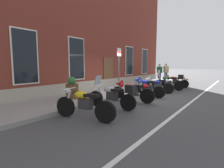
{
  "coord_description": "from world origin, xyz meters",
  "views": [
    {
      "loc": [
        -8.5,
        -4.87,
        1.72
      ],
      "look_at": [
        -1.03,
        0.68,
        0.69
      ],
      "focal_mm": 27.18,
      "sensor_mm": 36.0,
      "label": 1
    }
  ],
  "objects_px": {
    "barrel_planter": "(72,89)",
    "pedestrian_tan_coat": "(166,71)",
    "pedestrian_striped_shirt": "(159,72)",
    "motorcycle_silver_touring": "(114,95)",
    "parking_sign": "(119,64)",
    "motorcycle_yellow_naked": "(84,104)",
    "motorcycle_white_sport": "(156,84)",
    "motorcycle_orange_sport": "(174,81)",
    "motorcycle_green_touring": "(169,82)",
    "motorcycle_red_sport": "(130,90)",
    "motorcycle_blue_sport": "(146,86)"
  },
  "relations": [
    {
      "from": "motorcycle_silver_touring",
      "to": "motorcycle_green_touring",
      "type": "xyz_separation_m",
      "value": [
        6.38,
        -0.11,
        0.03
      ]
    },
    {
      "from": "motorcycle_white_sport",
      "to": "motorcycle_orange_sport",
      "type": "height_order",
      "value": "motorcycle_white_sport"
    },
    {
      "from": "motorcycle_yellow_naked",
      "to": "motorcycle_orange_sport",
      "type": "height_order",
      "value": "motorcycle_orange_sport"
    },
    {
      "from": "motorcycle_silver_touring",
      "to": "motorcycle_white_sport",
      "type": "height_order",
      "value": "motorcycle_silver_touring"
    },
    {
      "from": "motorcycle_yellow_naked",
      "to": "pedestrian_striped_shirt",
      "type": "distance_m",
      "value": 12.58
    },
    {
      "from": "motorcycle_white_sport",
      "to": "motorcycle_orange_sport",
      "type": "xyz_separation_m",
      "value": [
        3.32,
        -0.1,
        -0.02
      ]
    },
    {
      "from": "pedestrian_striped_shirt",
      "to": "barrel_planter",
      "type": "xyz_separation_m",
      "value": [
        -10.77,
        0.11,
        -0.52
      ]
    },
    {
      "from": "motorcycle_green_touring",
      "to": "motorcycle_blue_sport",
      "type": "bearing_deg",
      "value": 176.25
    },
    {
      "from": "motorcycle_silver_touring",
      "to": "motorcycle_orange_sport",
      "type": "bearing_deg",
      "value": 0.38
    },
    {
      "from": "motorcycle_yellow_naked",
      "to": "motorcycle_blue_sport",
      "type": "xyz_separation_m",
      "value": [
        4.82,
        0.15,
        0.09
      ]
    },
    {
      "from": "barrel_planter",
      "to": "pedestrian_tan_coat",
      "type": "bearing_deg",
      "value": -2.61
    },
    {
      "from": "pedestrian_striped_shirt",
      "to": "motorcycle_silver_touring",
      "type": "bearing_deg",
      "value": -168.09
    },
    {
      "from": "motorcycle_yellow_naked",
      "to": "motorcycle_red_sport",
      "type": "height_order",
      "value": "motorcycle_red_sport"
    },
    {
      "from": "motorcycle_red_sport",
      "to": "motorcycle_blue_sport",
      "type": "xyz_separation_m",
      "value": [
        1.6,
        -0.04,
        0.03
      ]
    },
    {
      "from": "motorcycle_green_touring",
      "to": "pedestrian_striped_shirt",
      "type": "relative_size",
      "value": 1.28
    },
    {
      "from": "motorcycle_yellow_naked",
      "to": "motorcycle_silver_touring",
      "type": "height_order",
      "value": "motorcycle_silver_touring"
    },
    {
      "from": "pedestrian_tan_coat",
      "to": "motorcycle_white_sport",
      "type": "bearing_deg",
      "value": -165.81
    },
    {
      "from": "motorcycle_white_sport",
      "to": "barrel_planter",
      "type": "relative_size",
      "value": 1.93
    },
    {
      "from": "motorcycle_blue_sport",
      "to": "motorcycle_white_sport",
      "type": "xyz_separation_m",
      "value": [
        1.54,
        0.05,
        -0.02
      ]
    },
    {
      "from": "parking_sign",
      "to": "motorcycle_green_touring",
      "type": "bearing_deg",
      "value": -24.14
    },
    {
      "from": "pedestrian_striped_shirt",
      "to": "pedestrian_tan_coat",
      "type": "relative_size",
      "value": 0.98
    },
    {
      "from": "motorcycle_yellow_naked",
      "to": "motorcycle_blue_sport",
      "type": "distance_m",
      "value": 4.82
    },
    {
      "from": "motorcycle_yellow_naked",
      "to": "barrel_planter",
      "type": "xyz_separation_m",
      "value": [
        1.58,
        2.42,
        0.1
      ]
    },
    {
      "from": "motorcycle_red_sport",
      "to": "motorcycle_orange_sport",
      "type": "height_order",
      "value": "motorcycle_red_sport"
    },
    {
      "from": "pedestrian_tan_coat",
      "to": "barrel_planter",
      "type": "relative_size",
      "value": 1.69
    },
    {
      "from": "motorcycle_white_sport",
      "to": "motorcycle_green_touring",
      "type": "relative_size",
      "value": 0.92
    },
    {
      "from": "motorcycle_orange_sport",
      "to": "pedestrian_striped_shirt",
      "type": "distance_m",
      "value": 3.51
    },
    {
      "from": "motorcycle_orange_sport",
      "to": "motorcycle_red_sport",
      "type": "bearing_deg",
      "value": 179.18
    },
    {
      "from": "motorcycle_red_sport",
      "to": "pedestrian_tan_coat",
      "type": "relative_size",
      "value": 1.25
    },
    {
      "from": "motorcycle_blue_sport",
      "to": "motorcycle_yellow_naked",
      "type": "bearing_deg",
      "value": -178.16
    },
    {
      "from": "motorcycle_white_sport",
      "to": "motorcycle_orange_sport",
      "type": "relative_size",
      "value": 0.99
    },
    {
      "from": "pedestrian_striped_shirt",
      "to": "parking_sign",
      "type": "bearing_deg",
      "value": -175.07
    },
    {
      "from": "motorcycle_blue_sport",
      "to": "motorcycle_orange_sport",
      "type": "relative_size",
      "value": 0.99
    },
    {
      "from": "motorcycle_red_sport",
      "to": "motorcycle_orange_sport",
      "type": "distance_m",
      "value": 6.46
    },
    {
      "from": "pedestrian_striped_shirt",
      "to": "parking_sign",
      "type": "relative_size",
      "value": 0.67
    },
    {
      "from": "motorcycle_red_sport",
      "to": "pedestrian_tan_coat",
      "type": "distance_m",
      "value": 9.96
    },
    {
      "from": "pedestrian_tan_coat",
      "to": "motorcycle_orange_sport",
      "type": "bearing_deg",
      "value": -151.86
    },
    {
      "from": "motorcycle_orange_sport",
      "to": "pedestrian_tan_coat",
      "type": "height_order",
      "value": "pedestrian_tan_coat"
    },
    {
      "from": "motorcycle_blue_sport",
      "to": "motorcycle_white_sport",
      "type": "distance_m",
      "value": 1.54
    },
    {
      "from": "motorcycle_silver_touring",
      "to": "motorcycle_orange_sport",
      "type": "xyz_separation_m",
      "value": [
        8.0,
        0.05,
        0.0
      ]
    },
    {
      "from": "motorcycle_silver_touring",
      "to": "parking_sign",
      "type": "xyz_separation_m",
      "value": [
        2.65,
        1.56,
        1.25
      ]
    },
    {
      "from": "motorcycle_orange_sport",
      "to": "barrel_planter",
      "type": "bearing_deg",
      "value": 164.09
    },
    {
      "from": "motorcycle_white_sport",
      "to": "parking_sign",
      "type": "bearing_deg",
      "value": 145.29
    },
    {
      "from": "pedestrian_striped_shirt",
      "to": "motorcycle_red_sport",
      "type": "bearing_deg",
      "value": -167.01
    },
    {
      "from": "motorcycle_green_touring",
      "to": "barrel_planter",
      "type": "bearing_deg",
      "value": 159.1
    },
    {
      "from": "motorcycle_blue_sport",
      "to": "pedestrian_striped_shirt",
      "type": "height_order",
      "value": "pedestrian_striped_shirt"
    },
    {
      "from": "motorcycle_yellow_naked",
      "to": "pedestrian_tan_coat",
      "type": "distance_m",
      "value": 13.17
    },
    {
      "from": "motorcycle_blue_sport",
      "to": "motorcycle_white_sport",
      "type": "height_order",
      "value": "motorcycle_blue_sport"
    },
    {
      "from": "parking_sign",
      "to": "motorcycle_red_sport",
      "type": "bearing_deg",
      "value": -127.92
    },
    {
      "from": "motorcycle_green_touring",
      "to": "barrel_planter",
      "type": "relative_size",
      "value": 2.1
    }
  ]
}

